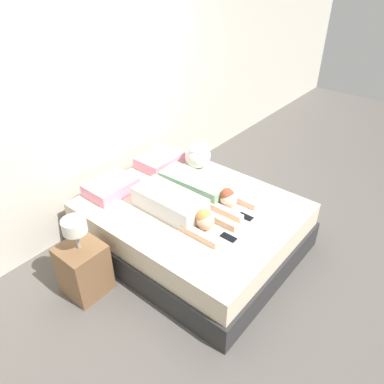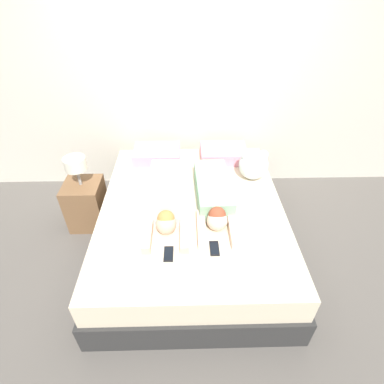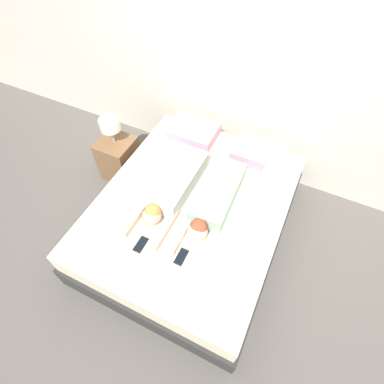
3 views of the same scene
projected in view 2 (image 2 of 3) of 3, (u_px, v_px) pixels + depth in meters
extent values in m
plane|color=#5B5651|center=(192.00, 245.00, 3.15)|extent=(12.00, 12.00, 0.00)
cube|color=beige|center=(189.00, 83.00, 3.32)|extent=(12.00, 0.06, 2.60)
cube|color=#2D2D2D|center=(192.00, 235.00, 3.06)|extent=(1.75, 2.14, 0.30)
cube|color=beige|center=(192.00, 215.00, 2.89)|extent=(1.69, 2.08, 0.26)
cube|color=pink|center=(157.00, 154.00, 3.41)|extent=(0.52, 0.38, 0.13)
cube|color=pink|center=(223.00, 153.00, 3.43)|extent=(0.52, 0.38, 0.13)
cube|color=silver|center=(168.00, 190.00, 2.83)|extent=(0.36, 0.75, 0.20)
sphere|color=beige|center=(166.00, 224.00, 2.48)|extent=(0.17, 0.17, 0.17)
sphere|color=#D18C47|center=(166.00, 219.00, 2.47)|extent=(0.15, 0.15, 0.15)
cube|color=beige|center=(148.00, 233.00, 2.47)|extent=(0.07, 0.41, 0.07)
cube|color=beige|center=(184.00, 232.00, 2.48)|extent=(0.07, 0.41, 0.07)
cube|color=#8CBF99|center=(213.00, 188.00, 2.87)|extent=(0.34, 0.76, 0.17)
sphere|color=beige|center=(217.00, 221.00, 2.51)|extent=(0.18, 0.18, 0.18)
sphere|color=#99472D|center=(217.00, 215.00, 2.51)|extent=(0.15, 0.15, 0.15)
cube|color=beige|center=(201.00, 229.00, 2.51)|extent=(0.07, 0.41, 0.07)
cube|color=beige|center=(233.00, 229.00, 2.51)|extent=(0.07, 0.41, 0.07)
cube|color=black|center=(169.00, 254.00, 2.33)|extent=(0.07, 0.15, 0.01)
cube|color=black|center=(169.00, 253.00, 2.33)|extent=(0.06, 0.13, 0.00)
cube|color=black|center=(214.00, 248.00, 2.38)|extent=(0.07, 0.15, 0.01)
cube|color=black|center=(214.00, 248.00, 2.38)|extent=(0.06, 0.13, 0.00)
sphere|color=white|center=(253.00, 165.00, 3.08)|extent=(0.30, 0.30, 0.30)
sphere|color=white|center=(247.00, 156.00, 3.00)|extent=(0.11, 0.11, 0.11)
sphere|color=white|center=(263.00, 155.00, 3.01)|extent=(0.11, 0.11, 0.11)
cube|color=brown|center=(86.00, 204.00, 3.26)|extent=(0.38, 0.38, 0.54)
cylinder|color=#999999|center=(79.00, 177.00, 3.04)|extent=(0.03, 0.03, 0.19)
cylinder|color=silver|center=(75.00, 164.00, 2.94)|extent=(0.22, 0.22, 0.13)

